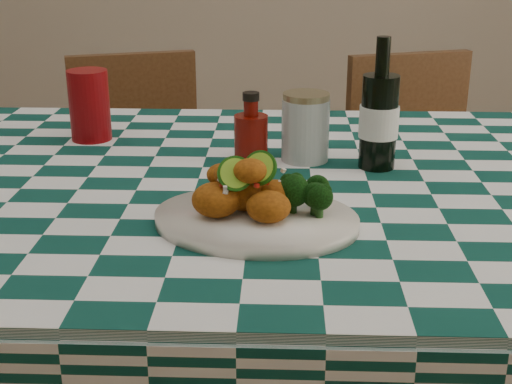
# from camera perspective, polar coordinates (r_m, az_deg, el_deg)

# --- Properties ---
(dining_table) EXTENTS (1.66, 1.06, 0.79)m
(dining_table) POSITION_cam_1_polar(r_m,az_deg,el_deg) (1.48, -0.10, -13.49)
(dining_table) COLOR #0C3C33
(dining_table) RESTS_ON ground
(plate) EXTENTS (0.36, 0.30, 0.02)m
(plate) POSITION_cam_1_polar(r_m,az_deg,el_deg) (1.10, 0.00, -2.25)
(plate) COLOR silver
(plate) RESTS_ON dining_table
(fried_chicken_pile) EXTENTS (0.14, 0.10, 0.09)m
(fried_chicken_pile) POSITION_cam_1_polar(r_m,az_deg,el_deg) (1.08, -0.45, 0.40)
(fried_chicken_pile) COLOR #AC5810
(fried_chicken_pile) RESTS_ON plate
(broccoli_side) EXTENTS (0.08, 0.08, 0.06)m
(broccoli_side) POSITION_cam_1_polar(r_m,az_deg,el_deg) (1.09, 3.91, -0.16)
(broccoli_side) COLOR black
(broccoli_side) RESTS_ON plate
(red_tumbler) EXTENTS (0.09, 0.09, 0.15)m
(red_tumbler) POSITION_cam_1_polar(r_m,az_deg,el_deg) (1.57, -13.18, 6.77)
(red_tumbler) COLOR maroon
(red_tumbler) RESTS_ON dining_table
(ketchup_bottle) EXTENTS (0.07, 0.07, 0.14)m
(ketchup_bottle) POSITION_cam_1_polar(r_m,az_deg,el_deg) (1.38, -0.40, 5.17)
(ketchup_bottle) COLOR #620B04
(ketchup_bottle) RESTS_ON dining_table
(mason_jar) EXTENTS (0.10, 0.10, 0.13)m
(mason_jar) POSITION_cam_1_polar(r_m,az_deg,el_deg) (1.39, 3.98, 5.22)
(mason_jar) COLOR #B2BCBA
(mason_jar) RESTS_ON dining_table
(beer_bottle) EXTENTS (0.09, 0.09, 0.25)m
(beer_bottle) POSITION_cam_1_polar(r_m,az_deg,el_deg) (1.35, 9.88, 6.96)
(beer_bottle) COLOR black
(beer_bottle) RESTS_ON dining_table
(wooden_chair_left) EXTENTS (0.50, 0.51, 0.86)m
(wooden_chair_left) POSITION_cam_1_polar(r_m,az_deg,el_deg) (2.17, -8.75, -1.04)
(wooden_chair_left) COLOR #472814
(wooden_chair_left) RESTS_ON ground
(wooden_chair_right) EXTENTS (0.50, 0.51, 0.86)m
(wooden_chair_right) POSITION_cam_1_polar(r_m,az_deg,el_deg) (2.18, 13.61, -1.22)
(wooden_chair_right) COLOR #472814
(wooden_chair_right) RESTS_ON ground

